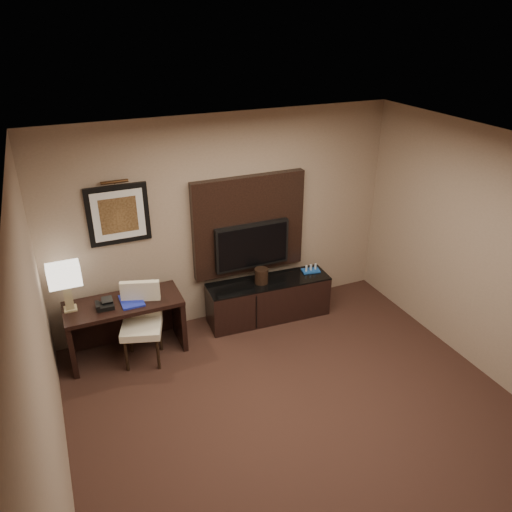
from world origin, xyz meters
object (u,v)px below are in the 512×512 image
desk_phone (105,304)px  water_bottle (153,287)px  desk_chair (142,327)px  table_lamp (66,286)px  minibar_tray (311,268)px  tv (252,246)px  desk (126,328)px  credenza (268,299)px  ice_bucket (261,276)px

desk_phone → water_bottle: 0.59m
desk_chair → desk_phone: bearing=170.7°
desk_phone → water_bottle: size_ratio=1.12×
desk_chair → desk_phone: (-0.35, 0.18, 0.30)m
table_lamp → minibar_tray: (3.08, -0.02, -0.42)m
tv → desk_phone: (-1.92, -0.27, -0.26)m
desk → water_bottle: bearing=9.4°
credenza → ice_bucket: bearing=-177.7°
desk_chair → minibar_tray: desk_chair is taller
desk → table_lamp: size_ratio=2.18×
water_bottle → desk_chair: bearing=-128.3°
desk → tv: size_ratio=1.33×
desk_chair → minibar_tray: size_ratio=3.92×
credenza → tv: size_ratio=1.63×
credenza → minibar_tray: bearing=4.9°
tv → desk_phone: size_ratio=5.23×
minibar_tray → desk_chair: bearing=-173.4°
table_lamp → water_bottle: 0.97m
ice_bucket → credenza: bearing=-0.9°
desk → ice_bucket: 1.80m
table_lamp → water_bottle: size_ratio=3.59×
desk → desk_chair: size_ratio=1.43×
water_bottle → desk: bearing=-170.7°
water_bottle → minibar_tray: size_ratio=0.72×
desk → credenza: (1.88, 0.03, -0.08)m
desk → minibar_tray: size_ratio=5.60×
credenza → minibar_tray: size_ratio=6.82×
desk → minibar_tray: 2.53m
desk_phone → minibar_tray: desk_phone is taller
desk_phone → ice_bucket: size_ratio=0.96×
desk → desk_phone: 0.46m
desk_chair → desk_phone: 0.49m
credenza → desk_phone: 2.14m
desk_chair → table_lamp: size_ratio=1.53×
desk_chair → water_bottle: bearing=69.4°
tv → water_bottle: 1.38m
desk_phone → water_bottle: bearing=13.0°
credenza → desk_phone: (-2.08, -0.08, 0.48)m
tv → minibar_tray: tv is taller
minibar_tray → desk_phone: bearing=-177.9°
desk_chair → table_lamp: (-0.71, 0.30, 0.55)m
table_lamp → ice_bucket: size_ratio=3.07×
ice_bucket → table_lamp: bearing=179.0°
ice_bucket → minibar_tray: 0.75m
ice_bucket → minibar_tray: (0.74, 0.02, -0.06)m
tv → minibar_tray: size_ratio=4.20×
desk → credenza: bearing=1.1°
tv → ice_bucket: (0.05, -0.19, -0.36)m
table_lamp → water_bottle: bearing=-0.8°
credenza → desk: bearing=-175.8°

